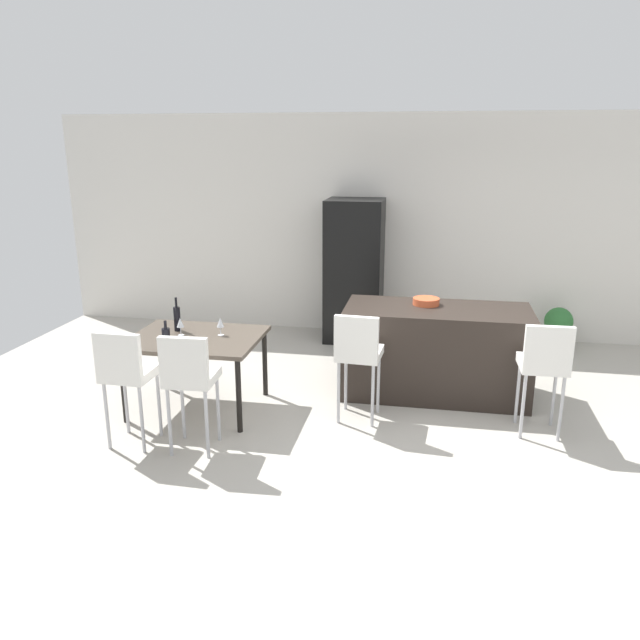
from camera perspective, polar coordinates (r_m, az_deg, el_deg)
The scene contains 15 objects.
ground_plane at distance 5.92m, azimuth 7.80°, elevation -9.43°, with size 10.00×10.00×0.00m, color #ADA89E.
back_wall at distance 8.36m, azimuth 9.27°, elevation 8.45°, with size 10.00×0.12×2.90m, color silver.
kitchen_island at distance 6.48m, azimuth 10.61°, elevation -2.86°, with size 1.87×0.84×0.92m, color black.
bar_chair_left at distance 5.68m, azimuth 3.55°, elevation -2.80°, with size 0.43×0.43×1.05m.
bar_chair_middle at distance 5.73m, azimuth 19.98°, elevation -3.61°, with size 0.41×0.41×1.05m.
dining_table at distance 6.07m, azimuth -11.36°, elevation -2.09°, with size 1.23×0.99×0.74m.
dining_chair_near at distance 5.44m, azimuth -17.44°, elevation -4.40°, with size 0.41×0.41×1.05m.
dining_chair_far at distance 5.21m, azimuth -11.96°, elevation -4.91°, with size 0.42×0.42×1.05m.
wine_bottle_corner at distance 6.23m, azimuth -13.04°, elevation 0.17°, with size 0.07×0.07×0.34m.
wine_bottle_middle at distance 5.67m, azimuth -13.98°, elevation -1.69°, with size 0.07×0.07×0.27m.
wine_glass_left at distance 6.00m, azimuth -9.18°, elevation -0.26°, with size 0.07×0.07×0.17m.
wine_glass_right at distance 6.07m, azimuth -12.77°, elevation -0.28°, with size 0.07×0.07×0.17m.
refrigerator at distance 8.07m, azimuth 3.18°, elevation 4.55°, with size 0.72×0.68×1.84m, color black.
fruit_bowl at distance 6.46m, azimuth 9.75°, elevation 1.70°, with size 0.27×0.27×0.07m, color #C6512D.
potted_plant at distance 8.29m, azimuth 21.09°, elevation -0.52°, with size 0.35×0.35×0.55m.
Camera 1 is at (0.19, -5.34, 2.54)m, focal length 34.72 mm.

